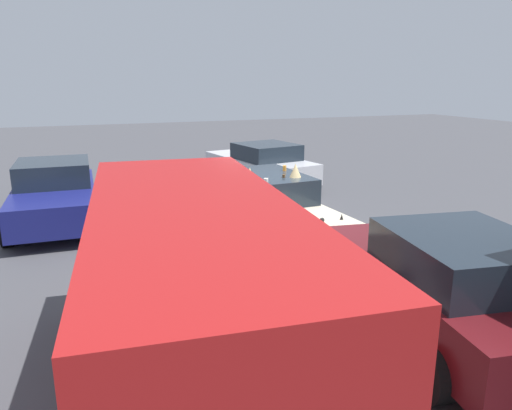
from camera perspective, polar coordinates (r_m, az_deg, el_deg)
name	(u,v)px	position (r m, az deg, el deg)	size (l,w,h in m)	color
ground_plane	(269,245)	(10.14, 1.59, -4.77)	(60.00, 60.00, 0.00)	#47474C
art_car_decorated	(267,211)	(10.02, 1.36, -0.68)	(4.69, 2.28, 1.71)	beige
parked_van_row_back_center	(195,291)	(5.14, -7.24, -10.01)	(5.40, 2.61, 2.21)	#B21919
parked_sedan_near_left	(55,194)	(12.37, -22.63, 1.16)	(4.20, 2.12, 1.48)	navy
parked_sedan_row_back_far	(261,164)	(15.71, 0.59, 4.83)	(4.53, 2.64, 1.39)	silver
parked_sedan_far_left	(450,284)	(6.94, 21.86, -8.65)	(4.29, 2.55, 1.51)	#5B1419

